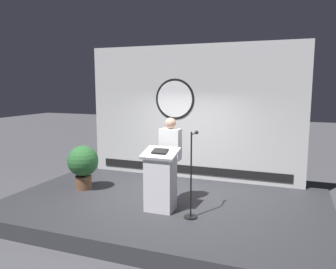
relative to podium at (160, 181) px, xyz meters
The scene contains 7 objects.
ground_plane 1.01m from the podium, 102.84° to the left, with size 40.00×40.00×0.00m, color #4C4C51.
stage_platform 0.88m from the podium, 102.84° to the left, with size 6.40×4.00×0.30m, color #333338.
banner_display 2.58m from the podium, 92.95° to the left, with size 5.43×0.12×3.31m.
podium is the anchor object (origin of this frame).
speaker_person 0.57m from the podium, 87.64° to the left, with size 0.40×0.26×1.70m.
microphone_stand 0.65m from the podium, ahead, with size 0.24×0.47×1.54m.
potted_plant 2.19m from the podium, 164.40° to the left, with size 0.69×0.69×0.99m.
Camera 1 is at (2.35, -6.05, 2.62)m, focal length 35.57 mm.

